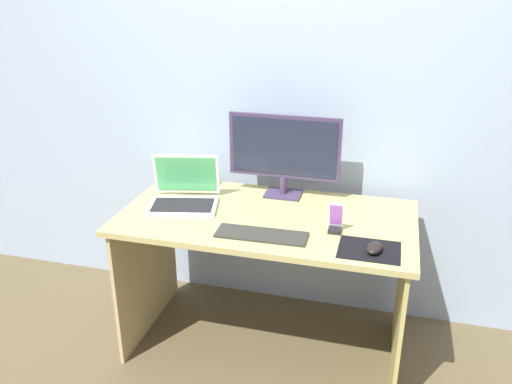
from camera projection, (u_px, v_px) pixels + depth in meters
ground_plane at (266, 342)px, 2.72m from camera, size 8.00×8.00×0.00m
wall_back at (289, 85)px, 2.65m from camera, size 6.00×0.04×2.50m
desk at (266, 244)px, 2.50m from camera, size 1.36×0.71×0.73m
monitor at (284, 151)px, 2.58m from camera, size 0.56×0.14×0.42m
laptop at (184, 195)px, 2.55m from camera, size 0.37×0.33×0.23m
fishbowl at (195, 172)px, 2.74m from camera, size 0.17×0.17×0.17m
keyboard_external at (262, 235)px, 2.25m from camera, size 0.40×0.14×0.01m
mousepad at (369, 250)px, 2.13m from camera, size 0.25×0.20×0.00m
mouse at (374, 248)px, 2.11m from camera, size 0.08×0.11×0.04m
phone_in_dock at (335, 222)px, 2.27m from camera, size 0.06×0.06×0.14m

